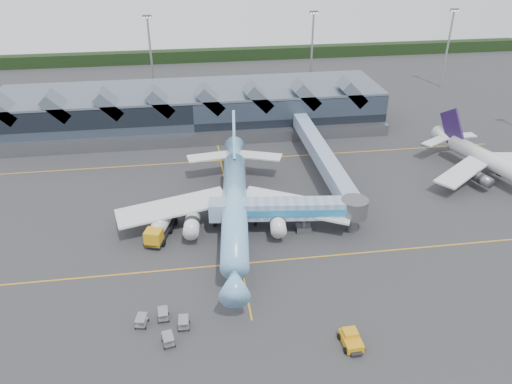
{
  "coord_description": "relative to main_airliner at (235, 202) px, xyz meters",
  "views": [
    {
      "loc": [
        -6.38,
        -67.36,
        45.62
      ],
      "look_at": [
        4.11,
        4.52,
        5.0
      ],
      "focal_mm": 35.0,
      "sensor_mm": 36.0,
      "label": 1
    }
  ],
  "objects": [
    {
      "name": "regional_jet",
      "position": [
        51.35,
        9.43,
        -0.78
      ],
      "size": [
        28.34,
        31.65,
        11.05
      ],
      "rotation": [
        0.0,
        0.0,
        0.29
      ],
      "color": "silver",
      "rests_on": "ground"
    },
    {
      "name": "pushback_tug",
      "position": [
        10.96,
        -28.71,
        -3.52
      ],
      "size": [
        2.6,
        3.97,
        1.72
      ],
      "rotation": [
        0.0,
        0.0,
        0.04
      ],
      "color": "#C88C12",
      "rests_on": "ground"
    },
    {
      "name": "light_masts",
      "position": [
        20.66,
        59.83,
        8.2
      ],
      "size": [
        132.4,
        42.56,
        22.45
      ],
      "color": "gray",
      "rests_on": "ground"
    },
    {
      "name": "fuel_truck",
      "position": [
        -12.0,
        -1.07,
        -2.37
      ],
      "size": [
        5.24,
        10.17,
        3.42
      ],
      "rotation": [
        0.0,
        0.0,
        -0.3
      ],
      "color": "black",
      "rests_on": "ground"
    },
    {
      "name": "main_airliner",
      "position": [
        0.0,
        0.0,
        0.0
      ],
      "size": [
        39.29,
        45.45,
        14.59
      ],
      "rotation": [
        0.0,
        0.0,
        -0.11
      ],
      "color": "#6388C8",
      "rests_on": "ground"
    },
    {
      "name": "taxi_stripes",
      "position": [
        -0.34,
        7.03,
        -4.28
      ],
      "size": [
        120.0,
        60.0,
        0.01
      ],
      "color": "orange",
      "rests_on": "ground"
    },
    {
      "name": "ground",
      "position": [
        -0.34,
        -2.97,
        -4.29
      ],
      "size": [
        260.0,
        260.0,
        0.0
      ],
      "primitive_type": "plane",
      "color": "#2C2C2F",
      "rests_on": "ground"
    },
    {
      "name": "baggage_carts",
      "position": [
        -11.42,
        -22.8,
        -3.52
      ],
      "size": [
        6.82,
        6.55,
        1.36
      ],
      "rotation": [
        0.0,
        0.0,
        -0.05
      ],
      "color": "gray",
      "rests_on": "ground"
    },
    {
      "name": "jet_bridge",
      "position": [
        9.81,
        -3.68,
        -0.13
      ],
      "size": [
        25.5,
        6.46,
        5.95
      ],
      "rotation": [
        0.0,
        0.0,
        -0.12
      ],
      "color": "#6C8CB4",
      "rests_on": "ground"
    },
    {
      "name": "terminal",
      "position": [
        -5.4,
        44.38,
        0.59
      ],
      "size": [
        90.0,
        22.25,
        12.52
      ],
      "color": "black",
      "rests_on": "ground"
    },
    {
      "name": "tree_line_far",
      "position": [
        -0.34,
        107.03,
        -2.29
      ],
      "size": [
        260.0,
        4.0,
        4.0
      ],
      "primitive_type": "cube",
      "color": "black",
      "rests_on": "ground"
    }
  ]
}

